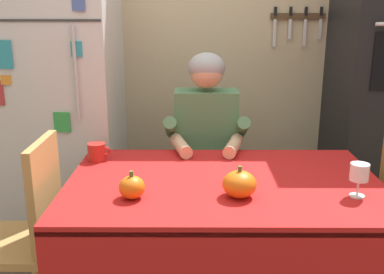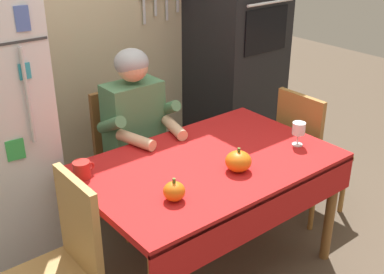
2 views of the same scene
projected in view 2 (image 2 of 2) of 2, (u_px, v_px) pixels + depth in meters
name	position (u px, v px, depth m)	size (l,w,h in m)	color
back_wall_assembly	(96.00, 20.00, 3.36)	(3.70, 0.13, 2.60)	#BCAD89
wall_oven	(236.00, 43.00, 3.78)	(0.60, 0.64, 2.10)	black
dining_table	(211.00, 176.00, 2.71)	(1.40, 0.90, 0.74)	brown
chair_behind_person	(126.00, 152.00, 3.29)	(0.40, 0.40, 0.93)	brown
seated_person	(140.00, 130.00, 3.06)	(0.47, 0.55, 1.25)	#38384C
chair_left_side	(63.00, 264.00, 2.25)	(0.40, 0.40, 0.93)	tan
chair_right_side	(306.00, 150.00, 3.32)	(0.40, 0.40, 0.93)	#9E6B33
coffee_mug	(82.00, 170.00, 2.50)	(0.12, 0.09, 0.09)	#B2231E
wine_glass	(299.00, 129.00, 2.82)	(0.08, 0.08, 0.14)	white
pumpkin_large	(238.00, 161.00, 2.56)	(0.14, 0.14, 0.13)	orange
pumpkin_medium	(174.00, 191.00, 2.31)	(0.11, 0.11, 0.12)	orange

